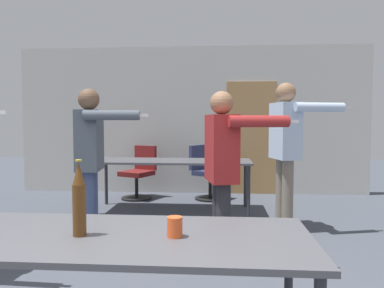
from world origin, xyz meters
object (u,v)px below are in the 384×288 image
at_px(office_chair_mid_tucked, 206,174).
at_px(person_far_watching, 91,151).
at_px(beer_bottle, 79,200).
at_px(person_center_tall, 286,141).
at_px(office_chair_far_right, 139,174).
at_px(person_right_polo, 223,161).
at_px(drink_cup, 175,227).

bearing_deg(office_chair_mid_tucked, person_far_watching, 6.41).
distance_m(office_chair_mid_tucked, beer_bottle, 4.62).
height_order(person_center_tall, office_chair_far_right, person_center_tall).
distance_m(person_right_polo, beer_bottle, 1.78).
relative_size(person_far_watching, drink_cup, 16.61).
bearing_deg(office_chair_far_right, person_far_watching, 115.89).
bearing_deg(person_right_polo, person_far_watching, -120.34).
xyz_separation_m(person_center_tall, person_far_watching, (-2.16, -0.77, -0.08)).
bearing_deg(office_chair_mid_tucked, person_center_tall, 61.31).
relative_size(office_chair_mid_tucked, office_chair_far_right, 1.02).
bearing_deg(drink_cup, office_chair_mid_tucked, 90.13).
height_order(person_far_watching, office_chair_mid_tucked, person_far_watching).
xyz_separation_m(office_chair_mid_tucked, beer_bottle, (-0.46, -4.57, 0.50)).
bearing_deg(person_far_watching, beer_bottle, 10.73).
bearing_deg(drink_cup, person_right_polo, 81.29).
relative_size(person_center_tall, office_chair_mid_tucked, 1.95).
bearing_deg(office_chair_mid_tucked, office_chair_far_right, -57.91).
height_order(person_right_polo, office_chair_far_right, person_right_polo).
height_order(person_center_tall, office_chair_mid_tucked, person_center_tall).
relative_size(office_chair_mid_tucked, drink_cup, 9.15).
xyz_separation_m(office_chair_far_right, drink_cup, (1.17, -4.52, 0.39)).
height_order(person_far_watching, beer_bottle, person_far_watching).
relative_size(person_far_watching, person_right_polo, 1.04).
xyz_separation_m(person_far_watching, office_chair_mid_tucked, (1.13, 2.51, -0.58)).
bearing_deg(person_far_watching, person_center_tall, 102.47).
relative_size(person_right_polo, beer_bottle, 4.19).
height_order(person_right_polo, drink_cup, person_right_polo).
height_order(person_far_watching, drink_cup, person_far_watching).
bearing_deg(office_chair_far_right, office_chair_mid_tucked, -153.36).
distance_m(office_chair_mid_tucked, drink_cup, 4.57).
bearing_deg(office_chair_far_right, drink_cup, 129.68).
distance_m(office_chair_far_right, beer_bottle, 4.62).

